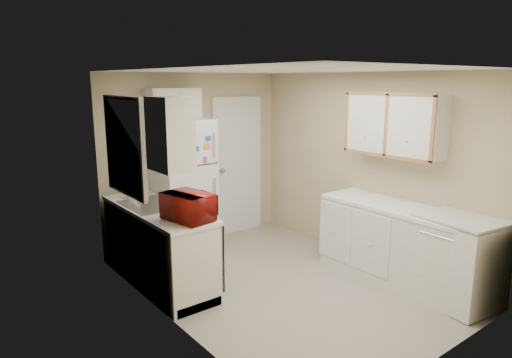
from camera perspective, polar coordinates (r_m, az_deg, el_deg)
floor at (r=5.42m, az=3.34°, el=-12.88°), size 3.80×3.80×0.00m
ceiling at (r=4.91m, az=3.69°, el=13.42°), size 3.80×3.80×0.00m
wall_left at (r=4.26m, az=-10.80°, el=-2.92°), size 3.80×3.80×0.00m
wall_right at (r=6.03m, az=13.55°, el=1.40°), size 3.80×3.80×0.00m
wall_back at (r=6.54m, az=-7.57°, el=2.47°), size 2.80×2.80×0.00m
wall_front at (r=3.86m, az=22.57°, el=-5.22°), size 2.80×2.80×0.00m
left_counter at (r=5.38m, az=-12.07°, el=-8.13°), size 0.60×1.80×0.90m
dishwasher at (r=5.00m, az=-6.00°, el=-9.02°), size 0.03×0.58×0.72m
sink at (r=5.38m, az=-12.97°, el=-3.57°), size 0.54×0.74×0.16m
microwave at (r=4.68m, az=-8.44°, el=-3.35°), size 0.56×0.38×0.34m
soap_bottle at (r=5.69m, az=-15.25°, el=-1.37°), size 0.12×0.12×0.20m
window_blinds at (r=5.13m, az=-15.99°, el=3.96°), size 0.10×0.98×1.08m
upper_cabinet_left at (r=4.40m, az=-10.70°, el=5.55°), size 0.30×0.45×0.70m
refrigerator at (r=6.14m, az=-9.47°, el=-1.03°), size 0.79×0.77×1.81m
cabinet_over_fridge at (r=6.13m, az=-10.32°, el=9.26°), size 0.70×0.30×0.40m
interior_door at (r=6.92m, az=-2.36°, el=1.58°), size 0.86×0.06×2.08m
right_counter at (r=5.53m, az=17.71°, el=-7.88°), size 0.60×2.00×0.90m
stove at (r=5.24m, az=23.97°, el=-9.23°), size 0.73×0.86×0.95m
upper_cabinet_right at (r=5.53m, az=16.94°, el=6.55°), size 0.30×1.20×0.70m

